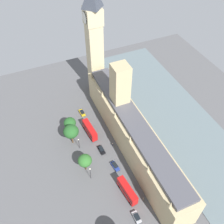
{
  "coord_description": "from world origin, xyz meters",
  "views": [
    {
      "loc": [
        32.16,
        57.17,
        89.41
      ],
      "look_at": [
        1.0,
        -14.54,
        8.49
      ],
      "focal_mm": 41.64,
      "sensor_mm": 36.0,
      "label": 1
    }
  ],
  "objects_px": {
    "double_decker_bus_by_river_gate": "(127,191)",
    "double_decker_bus_leading": "(90,130)",
    "street_lamp_slot_13": "(79,142)",
    "clock_tower": "(94,40)",
    "plane_tree_near_tower": "(85,161)",
    "car_yellow_cab_kerbside": "(82,113)",
    "plane_tree_opposite_hall": "(71,132)",
    "pedestrian_midblock": "(143,199)",
    "pedestrian_far_end": "(112,145)",
    "plane_tree_slot_10": "(70,123)",
    "car_blue_corner": "(115,166)",
    "parliament_building": "(132,131)",
    "car_black_trailing": "(101,150)",
    "car_silver_under_trees": "(137,217)",
    "street_lamp_slot_12": "(90,172)"
  },
  "relations": [
    {
      "from": "car_silver_under_trees",
      "to": "pedestrian_midblock",
      "type": "relative_size",
      "value": 2.73
    },
    {
      "from": "street_lamp_slot_12",
      "to": "car_blue_corner",
      "type": "bearing_deg",
      "value": -176.01
    },
    {
      "from": "parliament_building",
      "to": "pedestrian_midblock",
      "type": "relative_size",
      "value": 48.11
    },
    {
      "from": "car_yellow_cab_kerbside",
      "to": "plane_tree_opposite_hall",
      "type": "distance_m",
      "value": 18.49
    },
    {
      "from": "pedestrian_far_end",
      "to": "plane_tree_slot_10",
      "type": "relative_size",
      "value": 0.2
    },
    {
      "from": "clock_tower",
      "to": "plane_tree_slot_10",
      "type": "bearing_deg",
      "value": 47.64
    },
    {
      "from": "clock_tower",
      "to": "pedestrian_far_end",
      "type": "xyz_separation_m",
      "value": [
        7.53,
        37.91,
        -27.35
      ]
    },
    {
      "from": "plane_tree_near_tower",
      "to": "street_lamp_slot_13",
      "type": "distance_m",
      "value": 10.94
    },
    {
      "from": "street_lamp_slot_12",
      "to": "car_yellow_cab_kerbside",
      "type": "bearing_deg",
      "value": -103.31
    },
    {
      "from": "double_decker_bus_by_river_gate",
      "to": "car_silver_under_trees",
      "type": "xyz_separation_m",
      "value": [
        0.86,
        9.29,
        -1.75
      ]
    },
    {
      "from": "double_decker_bus_by_river_gate",
      "to": "street_lamp_slot_12",
      "type": "relative_size",
      "value": 1.57
    },
    {
      "from": "car_blue_corner",
      "to": "plane_tree_opposite_hall",
      "type": "distance_m",
      "value": 22.74
    },
    {
      "from": "double_decker_bus_by_river_gate",
      "to": "plane_tree_slot_10",
      "type": "xyz_separation_m",
      "value": [
        9.87,
        -36.79,
        3.11
      ]
    },
    {
      "from": "double_decker_bus_leading",
      "to": "street_lamp_slot_12",
      "type": "xyz_separation_m",
      "value": [
        7.31,
        20.84,
        2.09
      ]
    },
    {
      "from": "plane_tree_near_tower",
      "to": "car_blue_corner",
      "type": "bearing_deg",
      "value": 160.38
    },
    {
      "from": "parliament_building",
      "to": "street_lamp_slot_13",
      "type": "bearing_deg",
      "value": -18.34
    },
    {
      "from": "car_black_trailing",
      "to": "pedestrian_midblock",
      "type": "bearing_deg",
      "value": 99.92
    },
    {
      "from": "clock_tower",
      "to": "car_black_trailing",
      "type": "xyz_separation_m",
      "value": [
        12.85,
        38.54,
        -27.18
      ]
    },
    {
      "from": "clock_tower",
      "to": "plane_tree_opposite_hall",
      "type": "relative_size",
      "value": 5.33
    },
    {
      "from": "parliament_building",
      "to": "car_silver_under_trees",
      "type": "relative_size",
      "value": 17.64
    },
    {
      "from": "pedestrian_far_end",
      "to": "pedestrian_midblock",
      "type": "xyz_separation_m",
      "value": [
        -0.53,
        26.54,
        -0.03
      ]
    },
    {
      "from": "pedestrian_far_end",
      "to": "plane_tree_near_tower",
      "type": "bearing_deg",
      "value": -25.63
    },
    {
      "from": "plane_tree_opposite_hall",
      "to": "street_lamp_slot_12",
      "type": "height_order",
      "value": "plane_tree_opposite_hall"
    },
    {
      "from": "car_black_trailing",
      "to": "plane_tree_near_tower",
      "type": "distance_m",
      "value": 11.58
    },
    {
      "from": "double_decker_bus_leading",
      "to": "plane_tree_near_tower",
      "type": "distance_m",
      "value": 18.26
    },
    {
      "from": "car_yellow_cab_kerbside",
      "to": "plane_tree_opposite_hall",
      "type": "relative_size",
      "value": 0.44
    },
    {
      "from": "double_decker_bus_leading",
      "to": "street_lamp_slot_13",
      "type": "distance_m",
      "value": 8.83
    },
    {
      "from": "car_silver_under_trees",
      "to": "pedestrian_midblock",
      "type": "xyz_separation_m",
      "value": [
        -5.27,
        -4.95,
        -0.19
      ]
    },
    {
      "from": "clock_tower",
      "to": "car_black_trailing",
      "type": "bearing_deg",
      "value": 71.57
    },
    {
      "from": "clock_tower",
      "to": "street_lamp_slot_13",
      "type": "distance_m",
      "value": 45.98
    },
    {
      "from": "plane_tree_opposite_hall",
      "to": "street_lamp_slot_13",
      "type": "height_order",
      "value": "plane_tree_opposite_hall"
    },
    {
      "from": "parliament_building",
      "to": "pedestrian_midblock",
      "type": "distance_m",
      "value": 26.42
    },
    {
      "from": "car_blue_corner",
      "to": "pedestrian_far_end",
      "type": "bearing_deg",
      "value": -115.17
    },
    {
      "from": "car_blue_corner",
      "to": "street_lamp_slot_13",
      "type": "bearing_deg",
      "value": -63.07
    },
    {
      "from": "plane_tree_slot_10",
      "to": "parliament_building",
      "type": "bearing_deg",
      "value": 141.51
    },
    {
      "from": "double_decker_bus_by_river_gate",
      "to": "car_black_trailing",
      "type": "bearing_deg",
      "value": -92.57
    },
    {
      "from": "clock_tower",
      "to": "plane_tree_near_tower",
      "type": "relative_size",
      "value": 6.64
    },
    {
      "from": "car_yellow_cab_kerbside",
      "to": "double_decker_bus_by_river_gate",
      "type": "relative_size",
      "value": 0.42
    },
    {
      "from": "car_blue_corner",
      "to": "plane_tree_slot_10",
      "type": "distance_m",
      "value": 27.24
    },
    {
      "from": "plane_tree_opposite_hall",
      "to": "plane_tree_slot_10",
      "type": "xyz_separation_m",
      "value": [
        -1.2,
        -6.3,
        -1.73
      ]
    },
    {
      "from": "car_blue_corner",
      "to": "pedestrian_far_end",
      "type": "distance_m",
      "value": 10.61
    },
    {
      "from": "parliament_building",
      "to": "street_lamp_slot_13",
      "type": "height_order",
      "value": "parliament_building"
    },
    {
      "from": "clock_tower",
      "to": "pedestrian_midblock",
      "type": "relative_size",
      "value": 35.17
    },
    {
      "from": "double_decker_bus_leading",
      "to": "car_silver_under_trees",
      "type": "xyz_separation_m",
      "value": [
        -1.69,
        41.51,
        -1.75
      ]
    },
    {
      "from": "pedestrian_far_end",
      "to": "double_decker_bus_leading",
      "type": "bearing_deg",
      "value": -106.59
    },
    {
      "from": "double_decker_bus_leading",
      "to": "plane_tree_slot_10",
      "type": "distance_m",
      "value": 9.16
    },
    {
      "from": "double_decker_bus_by_river_gate",
      "to": "double_decker_bus_leading",
      "type": "bearing_deg",
      "value": -91.86
    },
    {
      "from": "pedestrian_midblock",
      "to": "plane_tree_slot_10",
      "type": "xyz_separation_m",
      "value": [
        14.27,
        -41.13,
        5.05
      ]
    },
    {
      "from": "pedestrian_midblock",
      "to": "plane_tree_opposite_hall",
      "type": "height_order",
      "value": "plane_tree_opposite_hall"
    },
    {
      "from": "pedestrian_far_end",
      "to": "plane_tree_near_tower",
      "type": "distance_m",
      "value": 16.29
    }
  ]
}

